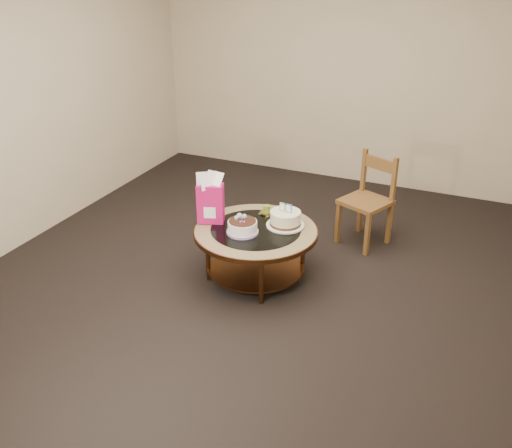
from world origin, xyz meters
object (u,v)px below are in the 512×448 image
at_px(coffee_table, 256,237).
at_px(gift_bag, 210,198).
at_px(decorated_cake, 242,227).
at_px(cream_cake, 285,219).
at_px(dining_chair, 368,200).

xyz_separation_m(coffee_table, gift_bag, (-0.40, -0.03, 0.29)).
bearing_deg(decorated_cake, gift_bag, 165.92).
bearing_deg(coffee_table, gift_bag, -175.85).
bearing_deg(decorated_cake, coffee_table, 58.46).
relative_size(decorated_cake, cream_cake, 0.82).
distance_m(decorated_cake, dining_chair, 1.35).
height_order(decorated_cake, dining_chair, dining_chair).
bearing_deg(gift_bag, coffee_table, -14.68).
xyz_separation_m(decorated_cake, dining_chair, (0.75, 1.12, -0.08)).
relative_size(coffee_table, gift_bag, 2.37).
xyz_separation_m(coffee_table, decorated_cake, (-0.07, -0.11, 0.13)).
distance_m(cream_cake, dining_chair, 0.99).
bearing_deg(coffee_table, dining_chair, 55.85).
bearing_deg(decorated_cake, cream_cake, 43.90).
height_order(gift_bag, dining_chair, gift_bag).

